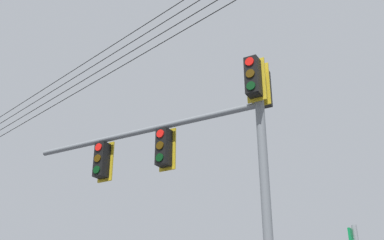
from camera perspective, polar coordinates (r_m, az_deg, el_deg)
name	(u,v)px	position (r m, az deg, el deg)	size (l,w,h in m)	color
signal_mast_assembly	(205,152)	(10.74, 1.56, -3.79)	(6.58, 1.25, 6.95)	slate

